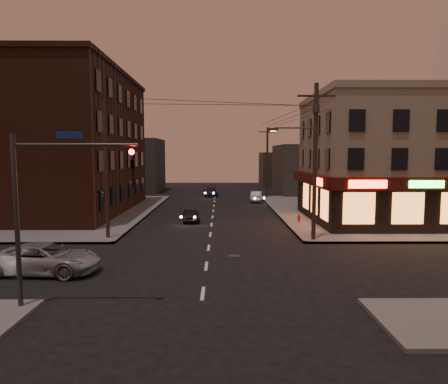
{
  "coord_description": "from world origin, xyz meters",
  "views": [
    {
      "loc": [
        0.72,
        -19.82,
        5.66
      ],
      "look_at": [
        0.96,
        6.24,
        3.2
      ],
      "focal_mm": 32.0,
      "sensor_mm": 36.0,
      "label": 1
    }
  ],
  "objects_px": {
    "sedan_near": "(191,215)",
    "fire_hydrant": "(299,218)",
    "suv_cross": "(45,259)",
    "sedan_mid": "(256,197)",
    "sedan_far": "(211,191)"
  },
  "relations": [
    {
      "from": "suv_cross",
      "to": "sedan_mid",
      "type": "relative_size",
      "value": 1.35
    },
    {
      "from": "suv_cross",
      "to": "sedan_mid",
      "type": "xyz_separation_m",
      "value": [
        12.64,
        28.71,
        -0.09
      ]
    },
    {
      "from": "sedan_mid",
      "to": "sedan_far",
      "type": "xyz_separation_m",
      "value": [
        -5.59,
        6.49,
        0.04
      ]
    },
    {
      "from": "suv_cross",
      "to": "sedan_near",
      "type": "distance_m",
      "value": 15.83
    },
    {
      "from": "suv_cross",
      "to": "fire_hydrant",
      "type": "height_order",
      "value": "suv_cross"
    },
    {
      "from": "sedan_far",
      "to": "fire_hydrant",
      "type": "height_order",
      "value": "sedan_far"
    },
    {
      "from": "suv_cross",
      "to": "sedan_far",
      "type": "bearing_deg",
      "value": -6.39
    },
    {
      "from": "sedan_far",
      "to": "suv_cross",
      "type": "bearing_deg",
      "value": -104.76
    },
    {
      "from": "suv_cross",
      "to": "fire_hydrant",
      "type": "bearing_deg",
      "value": -42.76
    },
    {
      "from": "sedan_mid",
      "to": "fire_hydrant",
      "type": "bearing_deg",
      "value": -75.64
    },
    {
      "from": "sedan_far",
      "to": "fire_hydrant",
      "type": "bearing_deg",
      "value": -73.84
    },
    {
      "from": "suv_cross",
      "to": "fire_hydrant",
      "type": "relative_size",
      "value": 7.51
    },
    {
      "from": "sedan_near",
      "to": "fire_hydrant",
      "type": "relative_size",
      "value": 5.07
    },
    {
      "from": "sedan_near",
      "to": "fire_hydrant",
      "type": "height_order",
      "value": "sedan_near"
    },
    {
      "from": "sedan_mid",
      "to": "suv_cross",
      "type": "bearing_deg",
      "value": -107.43
    }
  ]
}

